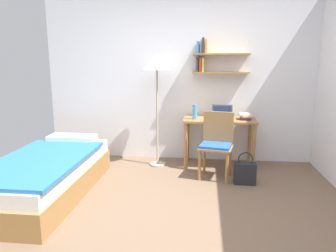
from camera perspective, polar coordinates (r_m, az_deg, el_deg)
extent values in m
plane|color=brown|center=(3.44, 0.46, -15.84)|extent=(5.28, 5.28, 0.00)
cube|color=white|center=(5.07, 2.93, 8.48)|extent=(4.40, 0.05, 2.60)
cube|color=#9E703D|center=(4.93, 9.38, 9.44)|extent=(0.85, 0.22, 0.02)
cube|color=#333338|center=(4.94, 5.29, 10.93)|extent=(0.03, 0.16, 0.22)
cube|color=#D13D38|center=(4.95, 5.79, 10.87)|extent=(0.03, 0.14, 0.21)
cube|color=gold|center=(4.93, 6.28, 10.83)|extent=(0.03, 0.18, 0.20)
cube|color=#9E703D|center=(4.92, 9.49, 12.60)|extent=(0.85, 0.22, 0.02)
cube|color=#3384C6|center=(4.94, 5.35, 13.86)|extent=(0.03, 0.16, 0.18)
cube|color=silver|center=(4.96, 5.89, 13.95)|extent=(0.02, 0.13, 0.20)
cube|color=#333338|center=(4.93, 6.31, 14.13)|extent=(0.03, 0.18, 0.23)
cube|color=orange|center=(4.94, 6.79, 13.97)|extent=(0.03, 0.17, 0.20)
cube|color=#9E703D|center=(4.14, -20.86, -9.56)|extent=(0.94, 2.06, 0.28)
cube|color=silver|center=(4.07, -21.09, -6.67)|extent=(0.90, 1.99, 0.16)
cube|color=#2D70B7|center=(3.94, -22.02, -5.83)|extent=(0.95, 1.69, 0.04)
cube|color=white|center=(4.73, -16.77, -2.20)|extent=(0.65, 0.28, 0.10)
cube|color=#9E703D|center=(4.81, 9.21, 1.11)|extent=(1.07, 0.52, 0.03)
cylinder|color=#9E703D|center=(4.69, 3.22, -3.59)|extent=(0.06, 0.06, 0.70)
cylinder|color=#9E703D|center=(4.74, 15.08, -3.83)|extent=(0.06, 0.06, 0.70)
cylinder|color=#9E703D|center=(5.10, 3.50, -2.34)|extent=(0.06, 0.06, 0.70)
cylinder|color=#9E703D|center=(5.14, 14.41, -2.58)|extent=(0.06, 0.06, 0.70)
cube|color=#9E703D|center=(4.35, 8.52, -3.85)|extent=(0.50, 0.46, 0.03)
cube|color=blue|center=(4.34, 8.54, -3.47)|extent=(0.46, 0.42, 0.04)
cube|color=#9E703D|center=(4.45, 9.00, -0.11)|extent=(0.41, 0.12, 0.42)
cylinder|color=#9E703D|center=(4.31, 5.68, -7.03)|extent=(0.04, 0.04, 0.42)
cylinder|color=#9E703D|center=(4.25, 10.51, -7.44)|extent=(0.04, 0.04, 0.42)
cylinder|color=#9E703D|center=(4.59, 6.53, -5.84)|extent=(0.04, 0.04, 0.42)
cylinder|color=#9E703D|center=(4.54, 11.05, -6.20)|extent=(0.04, 0.04, 0.42)
cylinder|color=#B2A893|center=(4.95, -1.88, -6.83)|extent=(0.24, 0.24, 0.02)
cylinder|color=#B2A893|center=(4.77, -1.94, 1.48)|extent=(0.03, 0.03, 1.43)
cone|color=silver|center=(4.69, -2.01, 11.45)|extent=(0.42, 0.42, 0.22)
cube|color=#2D2D33|center=(4.78, 9.69, 1.27)|extent=(0.31, 0.23, 0.01)
cube|color=#2D2D33|center=(4.82, 9.70, 2.58)|extent=(0.30, 0.11, 0.19)
cube|color=black|center=(4.82, 9.70, 2.55)|extent=(0.27, 0.09, 0.16)
cylinder|color=#4C99DB|center=(4.71, 4.84, 2.55)|extent=(0.07, 0.07, 0.22)
cube|color=#333338|center=(4.85, 13.69, 1.31)|extent=(0.18, 0.23, 0.02)
cube|color=purple|center=(4.84, 13.83, 1.56)|extent=(0.16, 0.20, 0.02)
cube|color=orange|center=(4.84, 13.83, 1.79)|extent=(0.16, 0.24, 0.02)
cube|color=silver|center=(4.83, 13.69, 2.05)|extent=(0.17, 0.21, 0.03)
cube|color=#232328|center=(4.30, 13.60, -8.26)|extent=(0.28, 0.13, 0.28)
torus|color=#232328|center=(4.24, 13.72, -5.83)|extent=(0.19, 0.02, 0.19)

